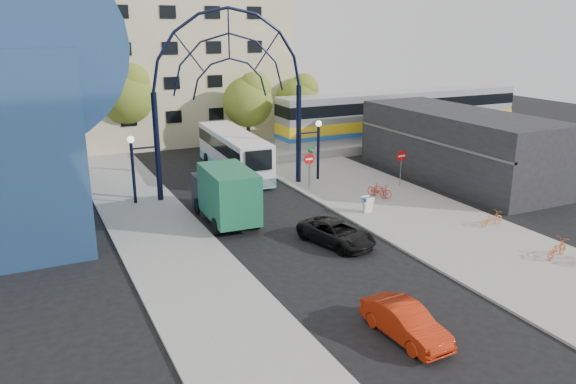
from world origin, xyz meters
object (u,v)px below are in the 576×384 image
tree_north_a (249,99)px  sandwich_board (368,202)px  tree_north_c (299,97)px  do_not_enter_sign (401,159)px  bike_far_c (557,248)px  city_bus (234,152)px  stop_sign (309,162)px  red_sedan (405,322)px  bike_far_a (492,218)px  gateway_arch (230,64)px  bike_near_b (379,191)px  tree_north_b (126,93)px  street_name_sign (310,158)px  bike_near_a (380,190)px  train_car (402,114)px  green_truck (224,193)px  black_suv (337,233)px

tree_north_a → sandwich_board: bearing=-91.5°
tree_north_a → tree_north_c: (6.00, 2.00, -0.33)m
do_not_enter_sign → bike_far_c: bearing=-93.8°
city_bus → stop_sign: bearing=-62.6°
red_sedan → bike_far_a: 13.66m
sandwich_board → bike_far_a: sandwich_board is taller
gateway_arch → stop_sign: bearing=-22.6°
city_bus → bike_near_b: 12.16m
gateway_arch → tree_north_b: gateway_arch is taller
sandwich_board → city_bus: (-3.78, 12.68, 0.90)m
street_name_sign → tree_north_b: tree_north_b is taller
bike_near_a → red_sedan: bearing=-148.6°
bike_far_c → tree_north_c: bearing=-17.8°
do_not_enter_sign → tree_north_b: size_ratio=0.31×
train_car → city_bus: bearing=-169.6°
stop_sign → street_name_sign: (0.40, 0.60, 0.14)m
stop_sign → bike_near_b: bearing=-50.1°
stop_sign → bike_far_a: bearing=-62.2°
city_bus → red_sedan: bearing=-93.0°
gateway_arch → tree_north_b: size_ratio=1.70×
bike_near_b → train_car: bearing=41.7°
green_truck → stop_sign: bearing=27.4°
tree_north_b → green_truck: size_ratio=1.21×
bike_near_a → train_car: bearing=22.1°
train_car → bike_far_a: train_car is taller
stop_sign → sandwich_board: 6.20m
street_name_sign → bike_near_b: bearing=-57.8°
street_name_sign → train_car: train_car is taller
do_not_enter_sign → green_truck: 13.57m
train_car → red_sedan: train_car is taller
bike_far_a → bike_far_c: (-0.51, -4.75, 0.04)m
city_bus → green_truck: green_truck is taller
tree_north_b → city_bus: (5.69, -11.27, -3.62)m
do_not_enter_sign → tree_north_c: (1.12, 17.93, 2.30)m
street_name_sign → bike_far_a: bearing=-65.0°
train_car → tree_north_c: tree_north_c is taller
bike_far_c → sandwich_board: bearing=10.6°
green_truck → bike_far_a: size_ratio=4.24×
sandwich_board → red_sedan: size_ratio=0.26×
tree_north_b → street_name_sign: bearing=-62.3°
do_not_enter_sign → street_name_sign: (-5.80, 2.60, 0.15)m
gateway_arch → tree_north_a: bearing=62.8°
green_truck → bike_far_a: green_truck is taller
bike_far_c → train_car: bearing=-35.2°
tree_north_b → tree_north_c: size_ratio=1.23×
bike_near_a → bike_near_b: (-0.11, -0.06, -0.02)m
city_bus → bike_far_c: (8.27, -22.42, -1.07)m
green_truck → bike_near_a: green_truck is taller
do_not_enter_sign → black_suv: bearing=-142.3°
tree_north_c → bike_near_b: tree_north_c is taller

